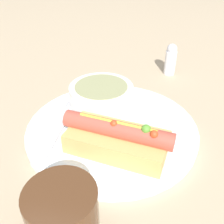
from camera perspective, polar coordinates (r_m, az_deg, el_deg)
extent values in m
plane|color=tan|center=(0.46, 0.00, -4.36)|extent=(4.00, 4.00, 0.00)
cylinder|color=white|center=(0.46, 0.00, -3.70)|extent=(0.29, 0.29, 0.01)
cube|color=tan|center=(0.40, 1.11, -6.48)|extent=(0.16, 0.10, 0.03)
cylinder|color=#B24738|center=(0.38, 1.15, -3.86)|extent=(0.17, 0.05, 0.03)
sphere|color=#518C2D|center=(0.37, 7.43, -3.74)|extent=(0.01, 0.01, 0.01)
sphere|color=#C63F1E|center=(0.37, 0.40, -2.53)|extent=(0.01, 0.01, 0.01)
sphere|color=#C63F1E|center=(0.36, 9.15, -4.79)|extent=(0.01, 0.01, 0.01)
cylinder|color=gold|center=(0.38, 1.17, -2.34)|extent=(0.12, 0.02, 0.01)
cylinder|color=silver|center=(0.49, -2.31, 3.28)|extent=(0.12, 0.12, 0.05)
cylinder|color=#8C8E60|center=(0.48, -2.35, 5.06)|extent=(0.10, 0.10, 0.01)
cube|color=#B7B7BC|center=(0.44, -11.83, -4.91)|extent=(0.01, 0.13, 0.00)
ellipsoid|color=#B7B7BC|center=(0.50, -8.52, 1.34)|extent=(0.03, 0.04, 0.01)
cylinder|color=#4C2D19|center=(0.29, -10.34, -22.61)|extent=(0.07, 0.07, 0.09)
cylinder|color=silver|center=(0.67, 12.56, 10.43)|extent=(0.03, 0.03, 0.06)
sphere|color=silver|center=(0.65, 12.95, 13.24)|extent=(0.02, 0.02, 0.02)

